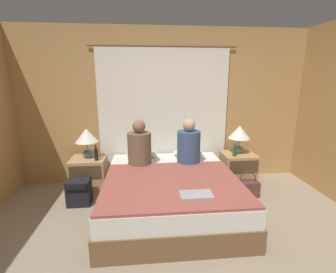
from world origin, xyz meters
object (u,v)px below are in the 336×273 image
nightstand_left (89,174)px  handbag_on_floor (247,188)px  nightstand_right (238,169)px  lamp_left (87,138)px  pillow_right (188,152)px  lamp_right (239,134)px  beer_bottle_on_left_stand (96,154)px  laptop_on_bed (196,195)px  person_right_in_bed (189,145)px  person_left_in_bed (139,147)px  beer_bottle_on_right_stand (235,151)px  pillow_left (142,154)px  bed (170,193)px  backpack_on_floor (79,191)px

nightstand_left → handbag_on_floor: (2.37, -0.42, -0.14)m
handbag_on_floor → nightstand_right: bearing=88.2°
lamp_left → pillow_right: 1.59m
lamp_right → beer_bottle_on_left_stand: 2.24m
laptop_on_bed → lamp_right: bearing=54.1°
beer_bottle_on_left_stand → handbag_on_floor: (2.21, -0.32, -0.49)m
lamp_right → person_right_in_bed: size_ratio=0.67×
person_left_in_bed → handbag_on_floor: 1.70m
beer_bottle_on_left_stand → handbag_on_floor: 2.29m
lamp_right → laptop_on_bed: (-0.98, -1.36, -0.32)m
person_right_in_bed → laptop_on_bed: person_right_in_bed is taller
nightstand_right → person_right_in_bed: person_right_in_bed is taller
lamp_right → lamp_left: bearing=180.0°
beer_bottle_on_right_stand → lamp_right: bearing=51.1°
nightstand_left → handbag_on_floor: 2.41m
laptop_on_bed → pillow_left: bearing=112.3°
nightstand_left → beer_bottle_on_left_stand: beer_bottle_on_left_stand is taller
nightstand_left → handbag_on_floor: nightstand_left is taller
bed → backpack_on_floor: 1.26m
lamp_right → laptop_on_bed: size_ratio=1.31×
lamp_right → backpack_on_floor: (-2.43, -0.48, -0.63)m
nightstand_left → pillow_right: pillow_right is taller
person_left_in_bed → pillow_right: bearing=24.4°
nightstand_right → handbag_on_floor: nightstand_right is taller
beer_bottle_on_left_stand → laptop_on_bed: size_ratio=0.68×
nightstand_right → pillow_left: pillow_left is taller
pillow_right → person_left_in_bed: 0.87m
lamp_right → person_left_in_bed: size_ratio=0.68×
lamp_left → beer_bottle_on_left_stand: lamp_left is taller
person_right_in_bed → laptop_on_bed: size_ratio=1.94×
beer_bottle_on_right_stand → pillow_right: bearing=163.8°
pillow_left → beer_bottle_on_right_stand: 1.46m
pillow_right → person_right_in_bed: size_ratio=0.72×
nightstand_right → nightstand_left: bearing=180.0°
bed → beer_bottle_on_right_stand: bearing=28.4°
nightstand_right → beer_bottle_on_left_stand: (-2.23, -0.11, 0.35)m
beer_bottle_on_left_stand → person_right_in_bed: bearing=-6.1°
laptop_on_bed → nightstand_right: bearing=53.3°
beer_bottle_on_right_stand → backpack_on_floor: size_ratio=0.60×
pillow_left → beer_bottle_on_left_stand: size_ratio=2.05×
lamp_right → person_right_in_bed: (-0.87, -0.29, -0.08)m
nightstand_left → beer_bottle_on_left_stand: 0.40m
person_left_in_bed → beer_bottle_on_left_stand: person_left_in_bed is taller
lamp_left → person_right_in_bed: 1.54m
nightstand_left → beer_bottle_on_left_stand: bearing=-35.2°
nightstand_left → person_right_in_bed: size_ratio=0.78×
person_right_in_bed → handbag_on_floor: (0.86, -0.17, -0.64)m
beer_bottle_on_left_stand → handbag_on_floor: size_ratio=0.60×
pillow_right → beer_bottle_on_left_stand: (-1.41, -0.20, 0.08)m
beer_bottle_on_left_stand → backpack_on_floor: (-0.20, -0.33, -0.41)m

